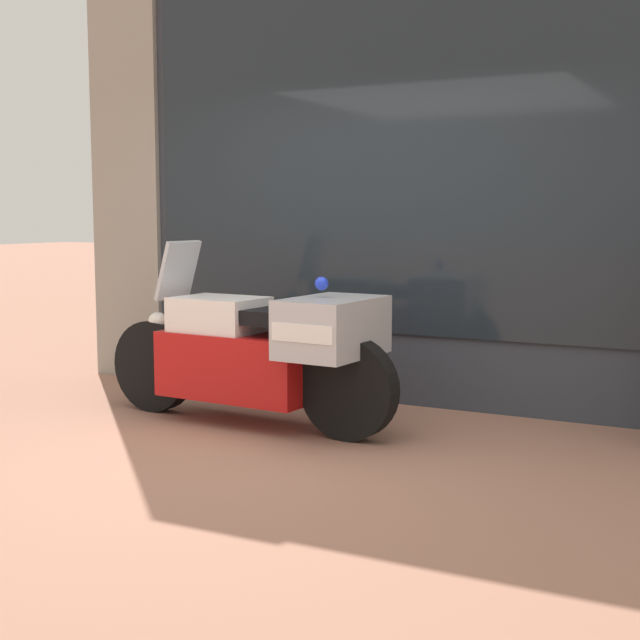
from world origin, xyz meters
TOP-DOWN VIEW (x-y plane):
  - ground_plane at (0.00, 0.00)m, footprint 60.00×60.00m
  - shop_building at (-0.34, 2.00)m, footprint 5.62×0.55m
  - window_display at (0.28, 2.03)m, footprint 4.46×0.30m
  - paramedic_motorcycle at (-0.40, 0.69)m, footprint 2.34×0.78m

SIDE VIEW (x-z plane):
  - ground_plane at x=0.00m, z-range 0.00..0.00m
  - window_display at x=0.28m, z-range -0.55..1.52m
  - paramedic_motorcycle at x=-0.40m, z-range -0.10..1.18m
  - shop_building at x=-0.34m, z-range 0.01..3.83m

